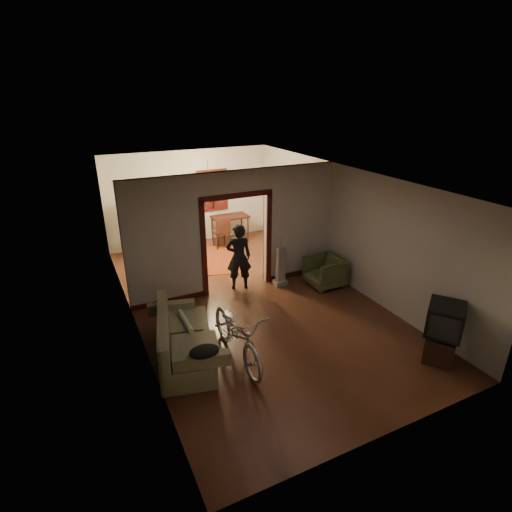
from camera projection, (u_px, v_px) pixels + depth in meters
floor at (250, 300)px, 9.00m from camera, size 5.00×8.50×0.01m
ceiling at (249, 177)px, 7.92m from camera, size 5.00×8.50×0.01m
wall_back at (190, 197)px, 11.99m from camera, size 5.00×0.02×2.80m
wall_left at (129, 263)px, 7.45m from camera, size 0.02×8.50×2.80m
wall_right at (345, 226)px, 9.46m from camera, size 0.02×8.50×2.80m
partition_wall at (236, 232)px, 9.08m from camera, size 5.00×0.14×2.80m
door_casing at (236, 244)px, 9.20m from camera, size 1.74×0.20×2.32m
far_window at (212, 190)px, 12.18m from camera, size 0.98×0.06×1.28m
chandelier at (208, 176)px, 10.17m from camera, size 0.24×0.24×0.24m
light_switch at (278, 232)px, 9.50m from camera, size 0.08×0.01×0.12m
sofa at (185, 334)px, 6.95m from camera, size 1.32×2.13×0.91m
rolled_paper at (185, 321)px, 7.21m from camera, size 0.09×0.76×0.09m
jacket at (204, 351)px, 6.12m from camera, size 0.47×0.36×0.14m
bicycle at (237, 333)px, 6.87m from camera, size 0.69×1.96×1.03m
armchair at (325, 272)px, 9.54m from camera, size 0.81×0.79×0.74m
tv_stand at (439, 348)px, 6.95m from camera, size 0.70×0.69×0.48m
crt_tv at (445, 319)px, 6.73m from camera, size 0.84×0.83×0.54m
vacuum at (281, 266)px, 9.54m from camera, size 0.34×0.29×0.98m
person at (239, 257)px, 9.26m from camera, size 0.67×0.53×1.61m
oriental_rug at (218, 259)px, 11.16m from camera, size 2.16×2.46×0.02m
locker at (157, 226)px, 11.25m from camera, size 0.89×0.57×1.67m
globe at (153, 187)px, 10.83m from camera, size 0.26×0.26×0.26m
desk at (230, 229)px, 12.34m from camera, size 1.16×0.73×0.81m
desk_chair at (221, 232)px, 11.86m from camera, size 0.52×0.52×0.98m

